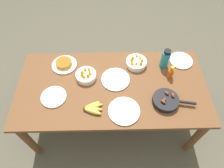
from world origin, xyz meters
The scene contains 13 objects.
ground_plane centered at (0.00, 0.00, 0.00)m, with size 14.00×14.00×0.00m, color #565142.
dining_table centered at (0.00, 0.00, 0.61)m, with size 1.73×0.84×0.70m.
banana_bunch centered at (-0.17, -0.24, 0.72)m, with size 0.17×0.15×0.04m.
skillet centered at (0.46, -0.18, 0.73)m, with size 0.36×0.22×0.08m.
frittata_plate_center centered at (-0.46, 0.25, 0.72)m, with size 0.24×0.24×0.05m.
empty_plate_near_front centered at (-0.51, -0.11, 0.71)m, with size 0.22×0.22×0.02m.
empty_plate_far_left centered at (0.03, 0.07, 0.71)m, with size 0.26×0.26×0.02m.
empty_plate_far_right centered at (0.69, 0.29, 0.71)m, with size 0.23×0.23×0.02m.
empty_plate_mid_edge centered at (0.09, -0.26, 0.71)m, with size 0.27×0.27×0.02m.
fruit_bowl_mango centered at (0.24, 0.25, 0.74)m, with size 0.20×0.20×0.11m.
fruit_bowl_citrus centered at (-0.24, 0.10, 0.74)m, with size 0.19×0.19×0.11m.
water_bottle centered at (0.51, 0.23, 0.80)m, with size 0.08×0.08×0.21m.
hot_sauce_bottle centered at (0.54, 0.10, 0.77)m, with size 0.05×0.05×0.14m.
Camera 1 is at (-0.02, -1.03, 2.20)m, focal length 32.00 mm.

